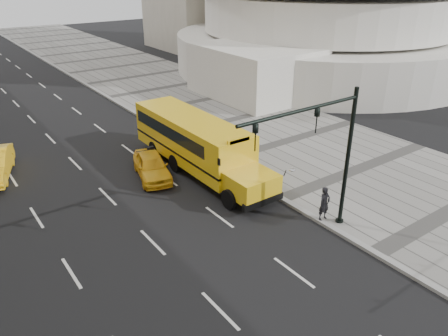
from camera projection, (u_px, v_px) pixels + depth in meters
ground at (125, 191)px, 22.89m from camera, size 140.00×140.00×0.00m
sidewalk_museum at (292, 140)px, 29.21m from camera, size 12.00×140.00×0.15m
curb_museum at (219, 162)px, 26.03m from camera, size 0.30×140.00×0.15m
school_bus at (194, 140)px, 24.72m from camera, size 2.96×11.56×3.19m
taxi_near at (152, 166)px, 24.08m from camera, size 2.60×4.29×1.36m
pedestrian at (324, 204)px, 19.78m from camera, size 0.61×0.42×1.61m
traffic_signal at (327, 149)px, 17.50m from camera, size 6.18×0.36×6.40m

